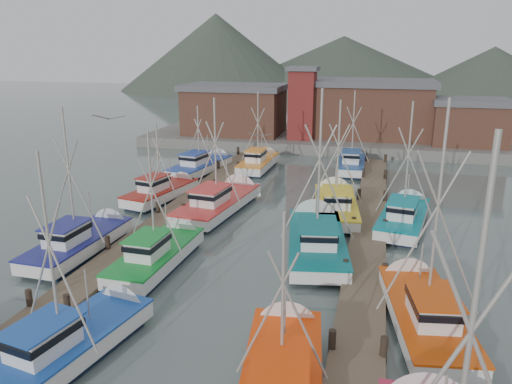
% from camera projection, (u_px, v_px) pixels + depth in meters
% --- Properties ---
extents(ground, '(260.00, 260.00, 0.00)m').
position_uv_depth(ground, '(246.00, 255.00, 29.85)').
color(ground, '#51625E').
rests_on(ground, ground).
extents(dock_left, '(2.30, 46.00, 1.50)m').
position_uv_depth(dock_left, '(166.00, 220.00, 35.19)').
color(dock_left, brown).
rests_on(dock_left, ground).
extents(dock_right, '(2.30, 46.00, 1.50)m').
position_uv_depth(dock_right, '(368.00, 238.00, 31.92)').
color(dock_right, brown).
rests_on(dock_right, ground).
extents(quay, '(44.00, 16.00, 1.20)m').
position_uv_depth(quay, '(321.00, 139.00, 64.12)').
color(quay, slate).
rests_on(quay, ground).
extents(shed_left, '(12.72, 8.48, 6.20)m').
position_uv_depth(shed_left, '(235.00, 109.00, 63.78)').
color(shed_left, brown).
rests_on(shed_left, quay).
extents(shed_center, '(14.84, 9.54, 6.90)m').
position_uv_depth(shed_center, '(371.00, 108.00, 61.57)').
color(shed_center, brown).
rests_on(shed_center, quay).
extents(shed_right, '(8.48, 6.36, 5.20)m').
position_uv_depth(shed_right, '(469.00, 121.00, 56.44)').
color(shed_right, brown).
rests_on(shed_right, quay).
extents(lookout_tower, '(3.60, 3.60, 8.50)m').
position_uv_depth(lookout_tower, '(302.00, 103.00, 59.48)').
color(lookout_tower, maroon).
rests_on(lookout_tower, quay).
extents(distant_hills, '(175.00, 140.00, 42.00)m').
position_uv_depth(distant_hills, '(313.00, 89.00, 146.94)').
color(distant_hills, '#404C3F').
rests_on(distant_hills, ground).
extents(boat_0, '(4.07, 8.88, 9.25)m').
position_uv_depth(boat_0, '(75.00, 341.00, 19.93)').
color(boat_0, black).
rests_on(boat_0, ground).
extents(boat_1, '(3.88, 9.20, 7.77)m').
position_uv_depth(boat_1, '(283.00, 372.00, 18.04)').
color(boat_1, black).
rests_on(boat_1, ground).
extents(boat_4, '(3.39, 8.42, 8.49)m').
position_uv_depth(boat_4, '(161.00, 253.00, 28.43)').
color(boat_4, black).
rests_on(boat_4, ground).
extents(boat_5, '(4.91, 10.74, 10.77)m').
position_uv_depth(boat_5, '(316.00, 238.00, 30.58)').
color(boat_5, black).
rests_on(boat_5, ground).
extents(boat_6, '(3.86, 8.74, 9.51)m').
position_uv_depth(boat_6, '(83.00, 241.00, 30.23)').
color(boat_6, black).
rests_on(boat_6, ground).
extents(boat_7, '(4.28, 9.19, 10.90)m').
position_uv_depth(boat_7, '(422.00, 310.00, 22.25)').
color(boat_7, black).
rests_on(boat_7, ground).
extents(boat_8, '(4.34, 10.36, 9.48)m').
position_uv_depth(boat_8, '(221.00, 202.00, 37.81)').
color(boat_8, black).
rests_on(boat_8, ground).
extents(boat_9, '(4.15, 9.80, 9.32)m').
position_uv_depth(boat_9, '(335.00, 204.00, 37.19)').
color(boat_9, black).
rests_on(boat_9, ground).
extents(boat_10, '(3.97, 8.31, 6.91)m').
position_uv_depth(boat_10, '(164.00, 191.00, 40.56)').
color(boat_10, black).
rests_on(boat_10, ground).
extents(boat_11, '(4.04, 9.06, 9.39)m').
position_uv_depth(boat_11, '(404.00, 216.00, 34.59)').
color(boat_11, black).
rests_on(boat_11, ground).
extents(boat_12, '(3.38, 8.35, 8.45)m').
position_uv_depth(boat_12, '(260.00, 162.00, 50.65)').
color(boat_12, black).
rests_on(boat_12, ground).
extents(boat_13, '(3.44, 8.40, 8.62)m').
position_uv_depth(boat_13, '(351.00, 163.00, 50.19)').
color(boat_13, black).
rests_on(boat_13, ground).
extents(boat_14, '(4.29, 9.37, 7.39)m').
position_uv_depth(boat_14, '(203.00, 165.00, 49.34)').
color(boat_14, black).
rests_on(boat_14, ground).
extents(gull_near, '(1.55, 0.63, 0.24)m').
position_uv_depth(gull_near, '(109.00, 118.00, 21.64)').
color(gull_near, gray).
rests_on(gull_near, ground).
extents(gull_far, '(1.55, 0.64, 0.24)m').
position_uv_depth(gull_far, '(260.00, 135.00, 29.42)').
color(gull_far, gray).
rests_on(gull_far, ground).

